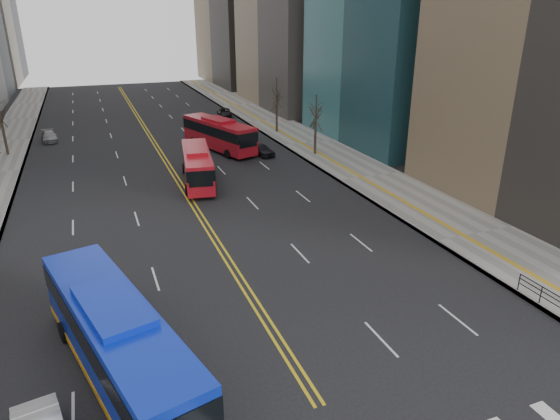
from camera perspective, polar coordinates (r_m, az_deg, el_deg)
name	(u,v)px	position (r m, az deg, el deg)	size (l,w,h in m)	color
sidewalk_right	(309,143)	(61.28, 3.30, 7.68)	(7.00, 130.00, 0.15)	gray
centerline	(151,138)	(66.19, -14.52, 8.02)	(0.55, 100.00, 0.01)	gold
street_trees	(91,141)	(44.78, -20.77, 7.42)	(35.20, 47.20, 7.60)	#2D231B
blue_bus	(117,339)	(22.75, -18.10, -13.84)	(6.02, 13.46, 3.81)	#0B24B0
red_bus_near	(197,164)	(46.76, -9.45, 5.23)	(3.97, 10.58, 3.30)	red
red_bus_far	(219,132)	(58.18, -7.01, 8.79)	(6.10, 11.86, 3.67)	red
car_dark_mid	(262,150)	(55.74, -2.12, 6.90)	(1.54, 3.83, 1.30)	black
car_silver	(49,136)	(68.33, -24.87, 7.63)	(1.69, 4.15, 1.21)	gray
car_dark_far	(224,112)	(78.38, -6.37, 11.04)	(1.97, 4.27, 1.19)	black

